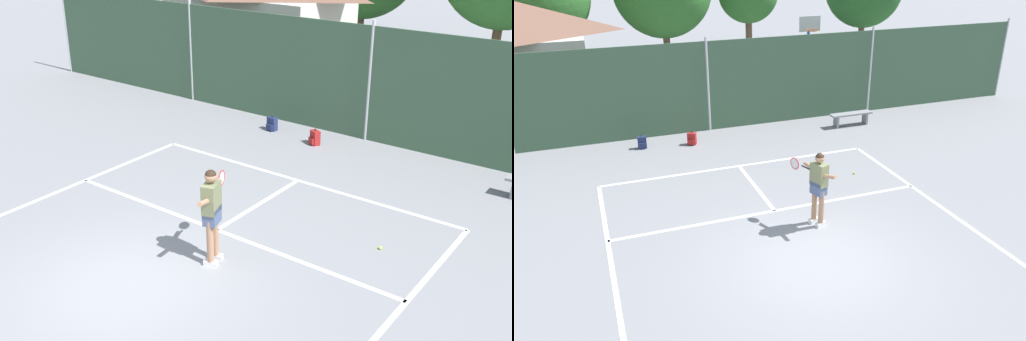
{
  "view_description": "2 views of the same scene",
  "coord_description": "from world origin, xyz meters",
  "views": [
    {
      "loc": [
        7.06,
        -5.72,
        6.01
      ],
      "look_at": [
        0.52,
        3.11,
        1.23
      ],
      "focal_mm": 42.52,
      "sensor_mm": 36.0,
      "label": 1
    },
    {
      "loc": [
        -4.14,
        -8.22,
        6.3
      ],
      "look_at": [
        0.17,
        3.25,
        0.77
      ],
      "focal_mm": 36.01,
      "sensor_mm": 36.0,
      "label": 2
    }
  ],
  "objects": [
    {
      "name": "tennis_ball",
      "position": [
        3.01,
        3.76,
        0.03
      ],
      "size": [
        0.07,
        0.07,
        0.07
      ],
      "primitive_type": "sphere",
      "color": "#CCE033",
      "rests_on": "ground"
    },
    {
      "name": "chainlink_fence",
      "position": [
        -0.0,
        9.0,
        1.59
      ],
      "size": [
        26.09,
        0.09,
        3.32
      ],
      "color": "#38563D",
      "rests_on": "ground"
    },
    {
      "name": "ground_plane",
      "position": [
        0.0,
        0.0,
        0.0
      ],
      "size": [
        120.0,
        120.0,
        0.0
      ],
      "primitive_type": "plane",
      "color": "gray"
    },
    {
      "name": "backpack_red",
      "position": [
        -0.94,
        7.79,
        0.19
      ],
      "size": [
        0.34,
        0.33,
        0.46
      ],
      "color": "maroon",
      "rests_on": "ground"
    },
    {
      "name": "backpack_navy",
      "position": [
        -2.55,
        8.04,
        0.19
      ],
      "size": [
        0.3,
        0.27,
        0.46
      ],
      "color": "navy",
      "rests_on": "ground"
    },
    {
      "name": "tennis_player",
      "position": [
        0.72,
        1.52,
        1.11
      ],
      "size": [
        0.6,
        1.35,
        1.85
      ],
      "color": "silver",
      "rests_on": "ground"
    },
    {
      "name": "court_markings",
      "position": [
        0.0,
        0.65,
        0.0
      ],
      "size": [
        8.3,
        11.1,
        0.01
      ],
      "color": "white",
      "rests_on": "ground"
    },
    {
      "name": "clubhouse_building",
      "position": [
        -6.98,
        13.48,
        2.35
      ],
      "size": [
        6.81,
        4.42,
        4.54
      ],
      "color": "beige",
      "rests_on": "ground"
    }
  ]
}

